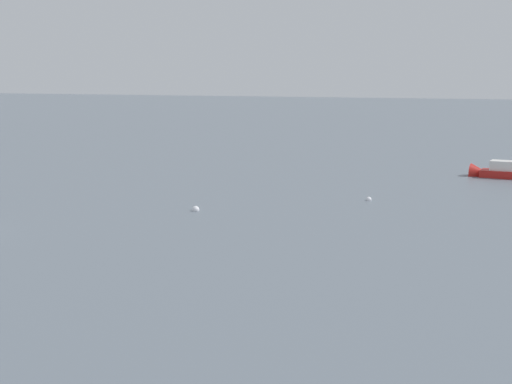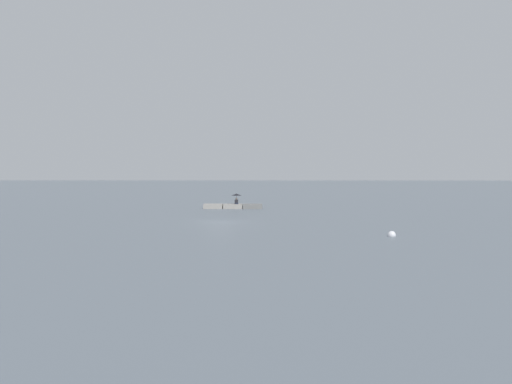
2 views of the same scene
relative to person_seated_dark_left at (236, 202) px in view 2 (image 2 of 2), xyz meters
The scene contains 5 objects.
ground_plane 19.28m from the person_seated_dark_left, 88.75° to the left, with size 500.00×500.00×0.00m, color slate.
seawall_pier 0.70m from the person_seated_dark_left, 20.22° to the right, with size 6.94×1.69×0.56m.
person_seated_dark_left is the anchor object (origin of this frame).
umbrella_open_black 0.87m from the person_seated_dark_left, 86.29° to the right, with size 1.22×1.22×1.27m.
mooring_buoy_far 32.77m from the person_seated_dark_left, 111.93° to the left, with size 0.55×0.55×0.55m.
Camera 2 is at (-4.35, 52.26, 4.40)m, focal length 42.45 mm.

